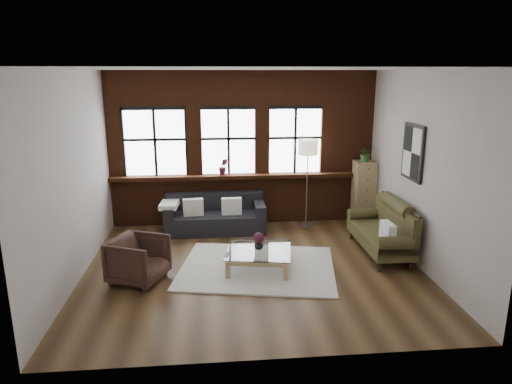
{
  "coord_description": "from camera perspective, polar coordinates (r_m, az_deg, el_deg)",
  "views": [
    {
      "loc": [
        -0.62,
        -6.98,
        3.14
      ],
      "look_at": [
        0.1,
        0.6,
        1.15
      ],
      "focal_mm": 32.0,
      "sensor_mm": 36.0,
      "label": 1
    }
  ],
  "objects": [
    {
      "name": "sill_ledge",
      "position": [
        9.58,
        -1.58,
        1.99
      ],
      "size": [
        5.5,
        0.3,
        0.08
      ],
      "primitive_type": "cube",
      "color": "#4E2512",
      "rests_on": "brick_backwall"
    },
    {
      "name": "wall_back",
      "position": [
        9.62,
        -1.67,
        5.44
      ],
      "size": [
        5.5,
        0.0,
        5.5
      ],
      "primitive_type": "plane",
      "rotation": [
        1.57,
        0.0,
        0.0
      ],
      "color": "#B3ADA7",
      "rests_on": "ground"
    },
    {
      "name": "window_mid",
      "position": [
        9.53,
        -3.46,
        6.24
      ],
      "size": [
        1.38,
        0.1,
        1.5
      ],
      "primitive_type": null,
      "color": "black",
      "rests_on": "brick_backwall"
    },
    {
      "name": "flowers",
      "position": [
        7.48,
        0.35,
        -5.76
      ],
      "size": [
        0.18,
        0.18,
        0.18
      ],
      "primitive_type": "sphere",
      "color": "#511B2F",
      "rests_on": "vase"
    },
    {
      "name": "potted_plant_top",
      "position": [
        9.74,
        13.57,
        4.75
      ],
      "size": [
        0.35,
        0.32,
        0.35
      ],
      "primitive_type": "imported",
      "rotation": [
        0.0,
        0.0,
        0.15
      ],
      "color": "#2D5923",
      "rests_on": "drawer_chest"
    },
    {
      "name": "wall_poster",
      "position": [
        8.11,
        19.04,
        4.7
      ],
      "size": [
        0.05,
        0.74,
        0.94
      ],
      "primitive_type": null,
      "color": "black",
      "rests_on": "wall_right"
    },
    {
      "name": "floor",
      "position": [
        7.68,
        -0.33,
        -9.49
      ],
      "size": [
        5.5,
        5.5,
        0.0
      ],
      "primitive_type": "plane",
      "color": "#3E2916",
      "rests_on": "ground"
    },
    {
      "name": "floor_lamp",
      "position": [
        9.52,
        6.39,
        1.49
      ],
      "size": [
        0.4,
        0.4,
        1.98
      ],
      "primitive_type": null,
      "color": "#A5A5A8",
      "rests_on": "floor"
    },
    {
      "name": "wall_front",
      "position": [
        4.78,
        2.32,
        -4.18
      ],
      "size": [
        5.5,
        0.0,
        5.5
      ],
      "primitive_type": "plane",
      "rotation": [
        -1.57,
        0.0,
        0.0
      ],
      "color": "#B3ADA7",
      "rests_on": "ground"
    },
    {
      "name": "armchair",
      "position": [
        7.33,
        -14.48,
        -8.19
      ],
      "size": [
        1.01,
        1.0,
        0.71
      ],
      "primitive_type": "imported",
      "rotation": [
        0.0,
        0.0,
        1.17
      ],
      "color": "#34201A",
      "rests_on": "floor"
    },
    {
      "name": "ceiling",
      "position": [
        7.0,
        -0.36,
        15.14
      ],
      "size": [
        5.5,
        5.5,
        0.0
      ],
      "primitive_type": "plane",
      "rotation": [
        3.14,
        0.0,
        0.0
      ],
      "color": "white",
      "rests_on": "ground"
    },
    {
      "name": "drawer_chest",
      "position": [
        9.92,
        13.28,
        -0.12
      ],
      "size": [
        0.42,
        0.42,
        1.36
      ],
      "primitive_type": "cube",
      "color": "#A48759",
      "rests_on": "floor"
    },
    {
      "name": "pillow_a",
      "position": [
        9.16,
        -7.86,
        -1.89
      ],
      "size": [
        0.41,
        0.19,
        0.34
      ],
      "primitive_type": "cube",
      "rotation": [
        0.0,
        0.0,
        0.13
      ],
      "color": "white",
      "rests_on": "dark_sofa"
    },
    {
      "name": "window_right",
      "position": [
        9.68,
        4.89,
        6.35
      ],
      "size": [
        1.38,
        0.1,
        1.5
      ],
      "primitive_type": null,
      "color": "black",
      "rests_on": "brick_backwall"
    },
    {
      "name": "vintage_settee",
      "position": [
        8.4,
        15.26,
        -4.38
      ],
      "size": [
        0.79,
        1.78,
        0.95
      ],
      "primitive_type": null,
      "color": "#3D391C",
      "rests_on": "floor"
    },
    {
      "name": "pillow_settee",
      "position": [
        7.86,
        16.13,
        -4.92
      ],
      "size": [
        0.16,
        0.39,
        0.34
      ],
      "primitive_type": "cube",
      "rotation": [
        0.0,
        0.0,
        0.04
      ],
      "color": "white",
      "rests_on": "vintage_settee"
    },
    {
      "name": "wall_right",
      "position": [
        7.9,
        19.97,
        2.52
      ],
      "size": [
        0.0,
        5.0,
        5.0
      ],
      "primitive_type": "plane",
      "rotation": [
        1.57,
        0.0,
        -1.57
      ],
      "color": "#B3ADA7",
      "rests_on": "ground"
    },
    {
      "name": "sill_plant",
      "position": [
        9.49,
        -4.12,
        3.18
      ],
      "size": [
        0.2,
        0.16,
        0.36
      ],
      "primitive_type": "imported",
      "rotation": [
        0.0,
        0.0,
        0.03
      ],
      "color": "#511B2F",
      "rests_on": "sill_ledge"
    },
    {
      "name": "wall_left",
      "position": [
        7.46,
        -21.9,
        1.66
      ],
      "size": [
        0.0,
        5.0,
        5.0
      ],
      "primitive_type": "plane",
      "rotation": [
        1.57,
        0.0,
        1.57
      ],
      "color": "#B3ADA7",
      "rests_on": "ground"
    },
    {
      "name": "dark_sofa",
      "position": [
        9.3,
        -5.14,
        -2.77
      ],
      "size": [
        2.01,
        0.81,
        0.73
      ],
      "primitive_type": null,
      "color": "black",
      "rests_on": "floor"
    },
    {
      "name": "brick_backwall",
      "position": [
        9.56,
        -1.64,
        5.38
      ],
      "size": [
        5.5,
        0.12,
        3.2
      ],
      "primitive_type": null,
      "color": "#4E2512",
      "rests_on": "floor"
    },
    {
      "name": "pillow_b",
      "position": [
        9.16,
        -3.07,
        -1.78
      ],
      "size": [
        0.4,
        0.15,
        0.34
      ],
      "primitive_type": "cube",
      "rotation": [
        0.0,
        0.0,
        0.02
      ],
      "color": "white",
      "rests_on": "dark_sofa"
    },
    {
      "name": "shag_rug",
      "position": [
        7.67,
        0.18,
        -9.4
      ],
      "size": [
        2.83,
        2.4,
        0.03
      ],
      "primitive_type": "cube",
      "rotation": [
        0.0,
        0.0,
        -0.19
      ],
      "color": "beige",
      "rests_on": "floor"
    },
    {
      "name": "coffee_table",
      "position": [
        7.61,
        0.35,
        -8.35
      ],
      "size": [
        1.19,
        1.19,
        0.35
      ],
      "primitive_type": null,
      "rotation": [
        0.0,
        0.0,
        -0.17
      ],
      "color": "#A48759",
      "rests_on": "shag_rug"
    },
    {
      "name": "window_left",
      "position": [
        9.6,
        -12.49,
        5.99
      ],
      "size": [
        1.38,
        0.1,
        1.5
      ],
      "primitive_type": null,
      "color": "black",
      "rests_on": "brick_backwall"
    },
    {
      "name": "vase",
      "position": [
        7.52,
        0.35,
        -6.58
      ],
      "size": [
        0.17,
        0.17,
        0.16
      ],
      "primitive_type": "imported",
      "rotation": [
        0.0,
        0.0,
        0.13
      ],
      "color": "#B2B2B2",
      "rests_on": "coffee_table"
    }
  ]
}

